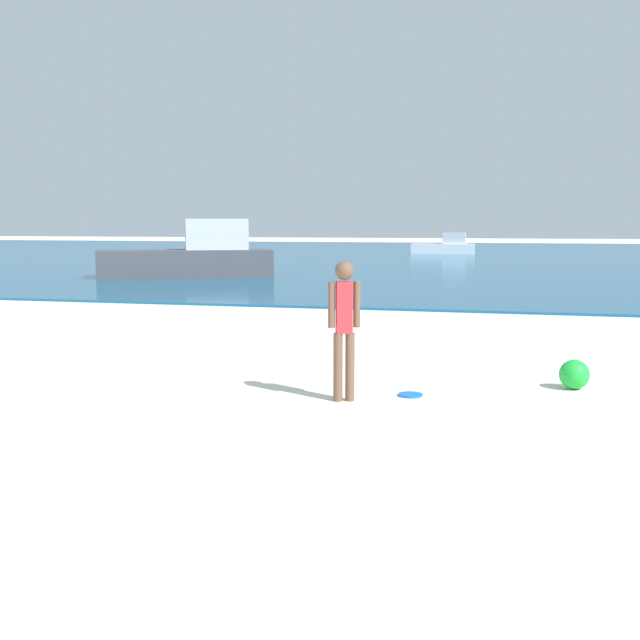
# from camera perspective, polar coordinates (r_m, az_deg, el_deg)

# --- Properties ---
(water) EXTENTS (160.00, 60.00, 0.06)m
(water) POSITION_cam_1_polar(r_m,az_deg,el_deg) (47.24, 11.00, 4.61)
(water) COLOR #14567F
(water) RESTS_ON ground
(person_standing) EXTENTS (0.33, 0.20, 1.53)m
(person_standing) POSITION_cam_1_polar(r_m,az_deg,el_deg) (8.47, 1.76, -0.15)
(person_standing) COLOR brown
(person_standing) RESTS_ON ground
(frisbee) EXTENTS (0.28, 0.28, 0.03)m
(frisbee) POSITION_cam_1_polar(r_m,az_deg,el_deg) (8.91, 6.58, -5.42)
(frisbee) COLOR blue
(frisbee) RESTS_ON ground
(boat_near) EXTENTS (6.19, 4.23, 2.02)m
(boat_near) POSITION_cam_1_polar(r_m,az_deg,el_deg) (27.91, -9.22, 4.55)
(boat_near) COLOR #4C4C51
(boat_near) RESTS_ON water
(boat_far) EXTENTS (3.83, 1.29, 1.29)m
(boat_far) POSITION_cam_1_polar(r_m,az_deg,el_deg) (48.97, 9.08, 5.29)
(boat_far) COLOR white
(boat_far) RESTS_ON water
(beach_ball) EXTENTS (0.35, 0.35, 0.35)m
(beach_ball) POSITION_cam_1_polar(r_m,az_deg,el_deg) (9.64, 17.97, -3.78)
(beach_ball) COLOR green
(beach_ball) RESTS_ON ground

